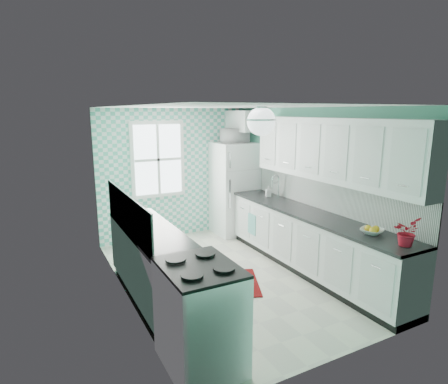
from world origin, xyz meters
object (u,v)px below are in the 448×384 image
ceiling_light (261,121)px  potted_plant (406,232)px  fridge (235,188)px  sink (270,198)px  fruit_bowl (372,231)px  microwave (235,136)px  stove (200,315)px

ceiling_light → potted_plant: bearing=-45.0°
fridge → potted_plant: (0.09, -3.81, 0.19)m
ceiling_light → fridge: (1.11, 2.61, -1.40)m
potted_plant → sink: bearing=89.9°
fruit_bowl → microwave: 3.49m
sink → microwave: microwave is taller
fridge → stove: (-2.31, -3.43, -0.39)m
stove → sink: sink is taller
potted_plant → microwave: (-0.09, 3.81, 0.87)m
sink → microwave: (-0.09, 1.10, 1.04)m
ceiling_light → fridge: 3.16m
potted_plant → fridge: bearing=91.4°
ceiling_light → sink: size_ratio=0.66×
stove → ceiling_light: bearing=31.6°
ceiling_light → stove: (-1.20, -0.83, -1.79)m
stove → sink: bearing=41.2°
microwave → potted_plant: bearing=92.2°
microwave → sink: bearing=95.8°
microwave → fruit_bowl: bearing=92.4°
stove → microwave: size_ratio=2.05×
ceiling_light → sink: bearing=51.4°
sink → fruit_bowl: (-0.00, -2.24, 0.04)m
fridge → microwave: bearing=54.6°
sink → ceiling_light: bearing=-130.8°
sink → potted_plant: size_ratio=1.63×
ceiling_light → fruit_bowl: bearing=-31.4°
ceiling_light → microwave: 2.86m
fridge → microwave: (0.00, 0.00, 1.06)m
ceiling_light → sink: (1.20, 1.51, -1.39)m
sink → microwave: bearing=92.7°
fridge → stove: size_ratio=1.80×
ceiling_light → fruit_bowl: 1.95m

